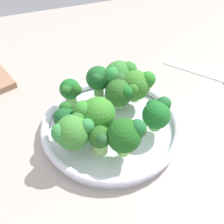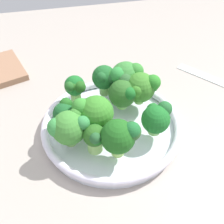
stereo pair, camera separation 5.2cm
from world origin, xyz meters
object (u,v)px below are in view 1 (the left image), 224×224
at_px(broccoli_floret_8, 138,84).
at_px(broccoli_floret_5, 120,91).
at_px(broccoli_floret_9, 100,138).
at_px(broccoli_floret_7, 127,135).
at_px(broccoli_floret_4, 120,75).
at_px(broccoli_floret_0, 70,91).
at_px(broccoli_floret_6, 100,79).
at_px(bowl, 112,127).
at_px(broccoli_floret_2, 157,113).
at_px(broccoli_floret_10, 72,132).
at_px(broccoli_floret_3, 65,117).
at_px(broccoli_floret_1, 96,114).

bearing_deg(broccoli_floret_8, broccoli_floret_5, -177.32).
relative_size(broccoli_floret_5, broccoli_floret_9, 1.15).
relative_size(broccoli_floret_5, broccoli_floret_7, 0.89).
bearing_deg(broccoli_floret_4, broccoli_floret_8, -59.23).
distance_m(broccoli_floret_5, broccoli_floret_8, 0.04).
xyz_separation_m(broccoli_floret_0, broccoli_floret_6, (0.07, 0.01, 0.00)).
distance_m(bowl, broccoli_floret_8, 0.11).
distance_m(broccoli_floret_2, broccoli_floret_8, 0.09).
relative_size(broccoli_floret_4, broccoli_floret_5, 1.13).
bearing_deg(broccoli_floret_6, broccoli_floret_10, -126.58).
distance_m(broccoli_floret_3, broccoli_floret_6, 0.13).
bearing_deg(broccoli_floret_6, broccoli_floret_9, -108.40).
distance_m(broccoli_floret_3, broccoli_floret_5, 0.13).
distance_m(bowl, broccoli_floret_4, 0.12).
bearing_deg(broccoli_floret_10, broccoli_floret_8, 26.36).
height_order(broccoli_floret_2, broccoli_floret_9, broccoli_floret_2).
xyz_separation_m(broccoli_floret_4, broccoli_floret_5, (-0.02, -0.04, -0.01)).
height_order(broccoli_floret_2, broccoli_floret_8, broccoli_floret_8).
bearing_deg(broccoli_floret_3, broccoli_floret_7, -44.32).
xyz_separation_m(broccoli_floret_3, broccoli_floret_9, (0.05, -0.07, -0.00)).
bearing_deg(broccoli_floret_0, broccoli_floret_8, -13.43).
relative_size(broccoli_floret_0, broccoli_floret_8, 0.88).
height_order(broccoli_floret_3, broccoli_floret_7, broccoli_floret_7).
relative_size(broccoli_floret_1, broccoli_floret_5, 1.21).
relative_size(broccoli_floret_0, broccoli_floret_1, 0.78).
distance_m(broccoli_floret_4, broccoli_floret_10, 0.18).
height_order(broccoli_floret_4, broccoli_floret_8, broccoli_floret_4).
relative_size(bowl, broccoli_floret_9, 4.88).
relative_size(broccoli_floret_1, broccoli_floret_3, 1.25).
xyz_separation_m(broccoli_floret_3, broccoli_floret_10, (0.00, -0.04, 0.00)).
distance_m(broccoli_floret_1, broccoli_floret_6, 0.11).
xyz_separation_m(broccoli_floret_1, broccoli_floret_7, (0.04, -0.06, -0.00)).
bearing_deg(broccoli_floret_4, broccoli_floret_0, -175.75).
xyz_separation_m(broccoli_floret_8, broccoli_floret_9, (-0.12, -0.11, -0.01)).
xyz_separation_m(broccoli_floret_9, broccoli_floret_10, (-0.04, 0.03, 0.01)).
bearing_deg(bowl, broccoli_floret_4, 59.80).
distance_m(bowl, broccoli_floret_2, 0.10).
bearing_deg(broccoli_floret_1, broccoli_floret_6, 67.61).
relative_size(broccoli_floret_4, broccoli_floret_6, 1.08).
relative_size(broccoli_floret_3, broccoli_floret_5, 0.96).
relative_size(broccoli_floret_5, broccoli_floret_8, 0.94).
height_order(broccoli_floret_4, broccoli_floret_7, same).
xyz_separation_m(broccoli_floret_2, broccoli_floret_9, (-0.12, -0.02, 0.00)).
bearing_deg(broccoli_floret_8, broccoli_floret_1, -151.77).
bearing_deg(broccoli_floret_3, broccoli_floret_5, 16.61).
xyz_separation_m(bowl, broccoli_floret_9, (-0.04, -0.06, 0.05)).
bearing_deg(broccoli_floret_10, broccoli_floret_7, -27.25).
distance_m(broccoli_floret_0, broccoli_floret_7, 0.17).
relative_size(broccoli_floret_9, broccoli_floret_10, 0.78).
bearing_deg(broccoli_floret_5, broccoli_floret_1, -140.38).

